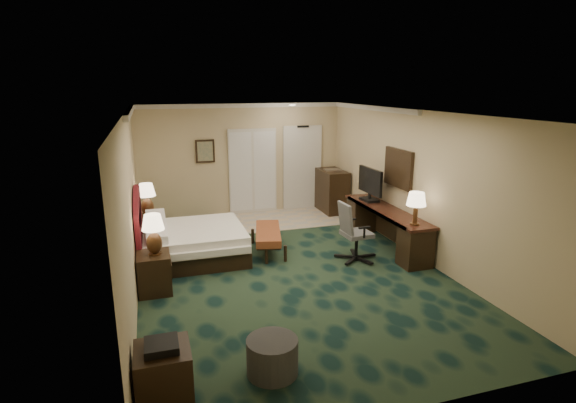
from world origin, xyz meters
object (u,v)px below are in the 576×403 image
object	(u,v)px
nightstand_near	(154,273)
side_table	(164,375)
lamp_near	(154,235)
lamp_far	(147,200)
tv	(370,185)
desk_chair	(357,231)
minibar	(332,191)
desk	(385,228)
ottoman	(272,356)
bed	(194,243)
bed_bench	(268,241)
nightstand_far	(151,228)

from	to	relation	value
nightstand_near	side_table	size ratio (longest dim) A/B	1.05
lamp_near	lamp_far	world-z (taller)	lamp_near
tv	desk_chair	distance (m)	1.57
tv	desk_chair	world-z (taller)	tv
lamp_far	minibar	world-z (taller)	lamp_far
lamp_far	desk	size ratio (longest dim) A/B	0.25
side_table	desk_chair	size ratio (longest dim) A/B	0.54
desk	desk_chair	bearing A→B (deg)	-150.33
lamp_near	ottoman	bearing A→B (deg)	-65.06
ottoman	lamp_far	bearing A→B (deg)	104.26
lamp_far	side_table	bearing A→B (deg)	-88.99
ottoman	minibar	distance (m)	6.78
lamp_far	ottoman	xyz separation A→B (m)	(1.25, -4.93, -0.68)
lamp_far	tv	xyz separation A→B (m)	(4.47, -0.95, 0.22)
bed	bed_bench	size ratio (longest dim) A/B	1.38
bed	desk	distance (m)	3.72
nightstand_near	desk_chair	world-z (taller)	desk_chair
lamp_near	tv	bearing A→B (deg)	18.62
ottoman	desk	distance (m)	4.60
lamp_near	side_table	world-z (taller)	lamp_near
nightstand_near	lamp_near	xyz separation A→B (m)	(0.03, -0.01, 0.63)
nightstand_far	tv	size ratio (longest dim) A/B	0.62
lamp_near	desk	world-z (taller)	lamp_near
bed_bench	ottoman	distance (m)	3.77
minibar	tv	bearing A→B (deg)	-89.59
nightstand_far	lamp_near	world-z (taller)	lamp_near
nightstand_near	side_table	world-z (taller)	nightstand_near
desk_chair	minibar	distance (m)	3.29
desk_chair	minibar	bearing A→B (deg)	71.89
nightstand_far	desk_chair	bearing A→B (deg)	-31.36
desk	minibar	world-z (taller)	minibar
nightstand_far	desk	distance (m)	4.77
lamp_far	nightstand_near	bearing A→B (deg)	-88.75
desk_chair	lamp_far	bearing A→B (deg)	146.00
ottoman	side_table	world-z (taller)	side_table
lamp_far	desk_chair	xyz separation A→B (m)	(3.62, -2.14, -0.34)
lamp_near	side_table	xyz separation A→B (m)	(0.00, -2.62, -0.64)
side_table	minibar	world-z (taller)	minibar
lamp_far	desk_chair	world-z (taller)	lamp_far
bed_bench	minibar	world-z (taller)	minibar
ottoman	tv	xyz separation A→B (m)	(3.22, 3.98, 0.90)
ottoman	side_table	xyz separation A→B (m)	(-1.16, -0.12, 0.09)
nightstand_far	nightstand_near	bearing A→B (deg)	-89.37
desk	bed_bench	bearing A→B (deg)	170.77
minibar	ottoman	bearing A→B (deg)	-118.21
lamp_near	lamp_far	xyz separation A→B (m)	(-0.09, 2.42, -0.05)
lamp_far	ottoman	size ratio (longest dim) A/B	1.16
lamp_far	desk_chair	bearing A→B (deg)	-30.67
lamp_near	ottoman	size ratio (longest dim) A/B	1.09
lamp_near	minibar	xyz separation A→B (m)	(4.37, 3.46, -0.41)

